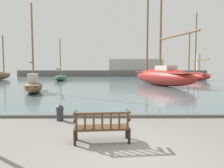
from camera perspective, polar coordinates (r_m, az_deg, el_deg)
ground_plane at (r=5.30m, az=4.87°, el=-19.40°), size 160.00×160.00×0.00m
harbor_water at (r=48.88m, az=0.15°, el=1.93°), size 100.00×80.00×0.08m
quay_edge_kerb at (r=8.94m, az=2.59°, el=-9.06°), size 40.00×0.30×0.12m
park_bench at (r=5.92m, az=-2.87°, el=-11.98°), size 1.64×0.66×0.92m
sailboat_nearest_port at (r=35.99m, az=-14.52°, el=1.89°), size 1.83×7.17×7.21m
sailboat_far_starboard at (r=40.10m, az=22.70°, el=2.42°), size 3.22×10.84×12.28m
sailboat_outer_port at (r=18.78m, az=-21.50°, el=-0.27°), size 3.02×5.70×7.69m
sailboat_far_port at (r=25.26m, az=13.90°, el=2.52°), size 6.37×12.03×17.13m
mooring_bollard at (r=8.58m, az=-14.66°, el=-7.74°), size 0.32×0.32×0.65m
far_breakwater at (r=53.95m, az=2.45°, el=3.81°), size 50.20×2.40×6.12m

